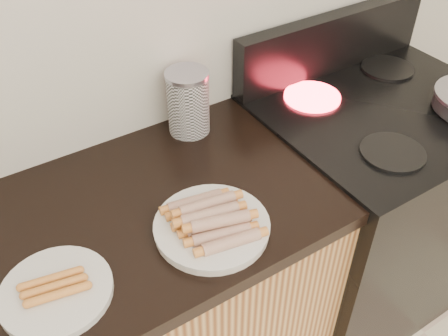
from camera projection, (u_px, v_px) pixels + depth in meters
wall_back at (92, 4)px, 1.19m from camera, size 4.00×0.04×2.60m
stove at (363, 210)px, 1.85m from camera, size 0.76×0.65×0.91m
stove_panel at (332, 43)px, 1.68m from camera, size 0.76×0.06×0.20m
burner_near_left at (393, 152)px, 1.37m from camera, size 0.18×0.18×0.01m
burner_far_left at (312, 97)px, 1.59m from camera, size 0.18×0.18×0.01m
burner_far_right at (387, 68)px, 1.73m from camera, size 0.18×0.18×0.01m
main_plate at (212, 228)px, 1.17m from camera, size 0.27×0.27×0.02m
side_plate at (56, 292)px, 1.03m from camera, size 0.29×0.29×0.02m
hotdog_pile at (212, 218)px, 1.15m from camera, size 0.14×0.22×0.05m
plain_sausages at (54, 286)px, 1.02m from camera, size 0.12×0.09×0.02m
canister at (188, 102)px, 1.42m from camera, size 0.12×0.12×0.19m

